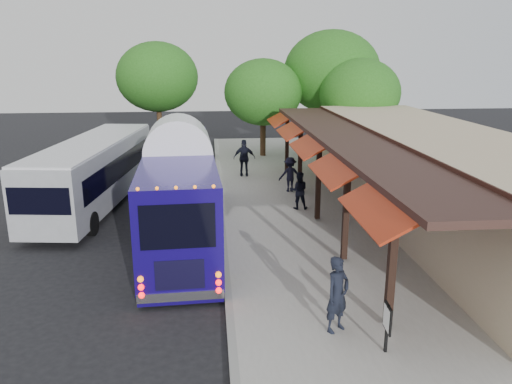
# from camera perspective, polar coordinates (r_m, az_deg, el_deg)

# --- Properties ---
(ground) EXTENTS (90.00, 90.00, 0.00)m
(ground) POSITION_cam_1_polar(r_m,az_deg,el_deg) (15.71, -3.65, -8.83)
(ground) COLOR black
(ground) RESTS_ON ground
(sidewalk) EXTENTS (10.00, 40.00, 0.15)m
(sidewalk) POSITION_cam_1_polar(r_m,az_deg,el_deg) (20.12, 10.39, -3.29)
(sidewalk) COLOR #9E9B93
(sidewalk) RESTS_ON ground
(curb) EXTENTS (0.20, 40.00, 0.16)m
(curb) POSITION_cam_1_polar(r_m,az_deg,el_deg) (19.40, -3.87, -3.77)
(curb) COLOR gray
(curb) RESTS_ON ground
(station_shelter) EXTENTS (8.15, 20.00, 3.60)m
(station_shelter) POSITION_cam_1_polar(r_m,az_deg,el_deg) (20.80, 19.65, 1.75)
(station_shelter) COLOR tan
(station_shelter) RESTS_ON ground
(coach_bus) EXTENTS (2.80, 11.01, 3.49)m
(coach_bus) POSITION_cam_1_polar(r_m,az_deg,el_deg) (17.93, -8.68, 0.48)
(coach_bus) COLOR #150863
(coach_bus) RESTS_ON ground
(city_bus) EXTENTS (3.61, 10.97, 2.89)m
(city_bus) POSITION_cam_1_polar(r_m,az_deg,el_deg) (22.80, -17.95, 2.41)
(city_bus) COLOR gray
(city_bus) RESTS_ON ground
(ped_a) EXTENTS (0.81, 0.75, 1.85)m
(ped_a) POSITION_cam_1_polar(r_m,az_deg,el_deg) (11.97, 9.30, -11.48)
(ped_a) COLOR black
(ped_a) RESTS_ON sidewalk
(ped_b) EXTENTS (0.83, 0.68, 1.59)m
(ped_b) POSITION_cam_1_polar(r_m,az_deg,el_deg) (20.99, 4.91, 0.18)
(ped_b) COLOR black
(ped_b) RESTS_ON sidewalk
(ped_c) EXTENTS (1.19, 0.58, 1.97)m
(ped_c) POSITION_cam_1_polar(r_m,az_deg,el_deg) (26.56, -1.34, 3.91)
(ped_c) COLOR black
(ped_c) RESTS_ON sidewalk
(ped_d) EXTENTS (1.11, 0.69, 1.65)m
(ped_d) POSITION_cam_1_polar(r_m,az_deg,el_deg) (23.63, 3.90, 2.02)
(ped_d) COLOR black
(ped_d) RESTS_ON sidewalk
(sign_board) EXTENTS (0.09, 0.52, 1.13)m
(sign_board) POSITION_cam_1_polar(r_m,az_deg,el_deg) (11.46, 14.79, -14.01)
(sign_board) COLOR black
(sign_board) RESTS_ON sidewalk
(tree_left) EXTENTS (4.87, 4.87, 6.24)m
(tree_left) POSITION_cam_1_polar(r_m,az_deg,el_deg) (31.78, 0.81, 11.32)
(tree_left) COLOR #382314
(tree_left) RESTS_ON ground
(tree_mid) EXTENTS (6.26, 6.26, 8.02)m
(tree_mid) POSITION_cam_1_polar(r_m,az_deg,el_deg) (33.71, 8.63, 13.42)
(tree_mid) COLOR #382314
(tree_mid) RESTS_ON ground
(tree_right) EXTENTS (4.90, 4.90, 6.27)m
(tree_right) POSITION_cam_1_polar(r_m,az_deg,el_deg) (31.34, 11.76, 10.99)
(tree_right) COLOR #382314
(tree_right) RESTS_ON ground
(tree_far) EXTENTS (5.75, 5.75, 7.36)m
(tree_far) POSITION_cam_1_polar(r_m,az_deg,el_deg) (36.79, -11.22, 12.77)
(tree_far) COLOR #382314
(tree_far) RESTS_ON ground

